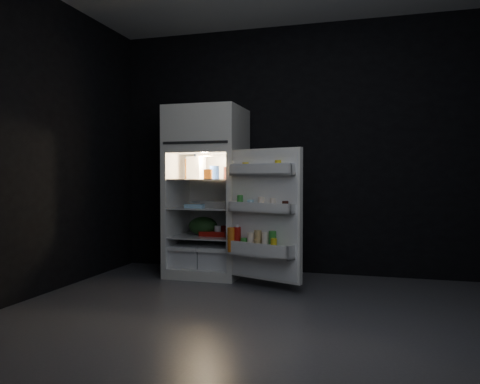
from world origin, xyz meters
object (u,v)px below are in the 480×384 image
(fridge_door, at_px, (263,216))
(yogurt_tray, at_px, (214,234))
(refrigerator, at_px, (208,186))
(milk_jug, at_px, (196,168))
(egg_carton, at_px, (217,205))

(fridge_door, xyz_separation_m, yogurt_tray, (-0.63, 0.43, -0.23))
(refrigerator, xyz_separation_m, milk_jug, (-0.13, 0.01, 0.19))
(yogurt_tray, bearing_deg, refrigerator, 142.19)
(fridge_door, xyz_separation_m, milk_jug, (-0.86, 0.52, 0.46))
(refrigerator, relative_size, fridge_door, 1.46)
(fridge_door, distance_m, yogurt_tray, 0.80)
(milk_jug, relative_size, egg_carton, 0.74)
(refrigerator, xyz_separation_m, egg_carton, (0.14, -0.13, -0.19))
(fridge_door, distance_m, milk_jug, 1.10)
(egg_carton, distance_m, yogurt_tray, 0.32)
(refrigerator, distance_m, fridge_door, 0.93)
(refrigerator, height_order, yogurt_tray, refrigerator)
(fridge_door, xyz_separation_m, egg_carton, (-0.58, 0.38, 0.08))
(refrigerator, bearing_deg, egg_carton, -42.13)
(milk_jug, relative_size, yogurt_tray, 0.83)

